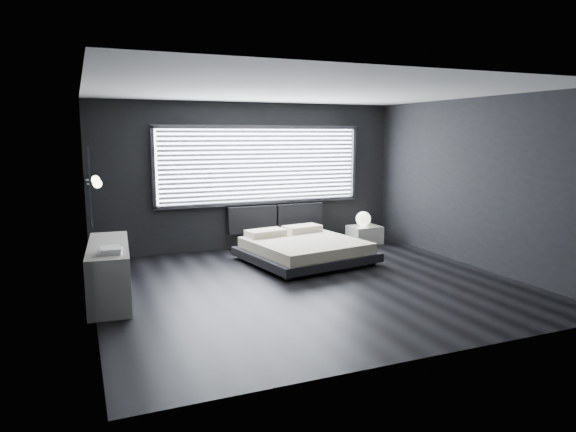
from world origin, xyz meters
name	(u,v)px	position (x,y,z in m)	size (l,w,h in m)	color
room	(310,190)	(0.00, 0.00, 1.40)	(6.04, 6.00, 2.80)	black
window	(261,165)	(0.20, 2.70, 1.61)	(4.14, 0.09, 1.52)	white
headboard	(276,218)	(0.48, 2.64, 0.57)	(1.96, 0.16, 0.52)	black
sconce_near	(97,184)	(-2.88, 0.05, 1.60)	(0.18, 0.11, 0.11)	silver
sconce_far	(95,180)	(-2.88, 0.65, 1.60)	(0.18, 0.11, 0.11)	silver
wall_art_upper	(89,166)	(-2.98, -0.55, 1.85)	(0.01, 0.48, 0.48)	#47474C
wall_art_lower	(91,205)	(-2.98, -0.30, 1.38)	(0.01, 0.48, 0.48)	#47474C
bed	(304,248)	(0.48, 1.27, 0.23)	(2.24, 2.16, 0.50)	black
nightstand	(364,235)	(2.25, 2.21, 0.18)	(0.61, 0.51, 0.35)	silver
orb_lamp	(363,219)	(2.21, 2.21, 0.50)	(0.30, 0.30, 0.30)	white
dresser	(110,271)	(-2.78, 0.45, 0.37)	(0.65, 1.89, 0.74)	silver
book_stack	(110,250)	(-2.78, -0.10, 0.78)	(0.33, 0.40, 0.08)	white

